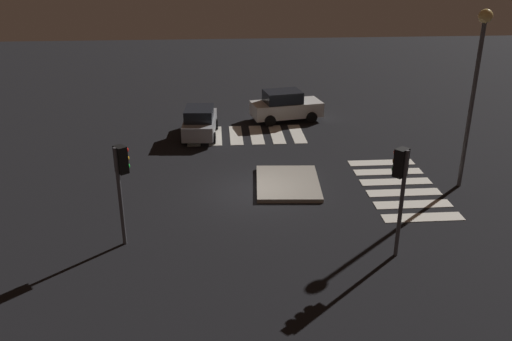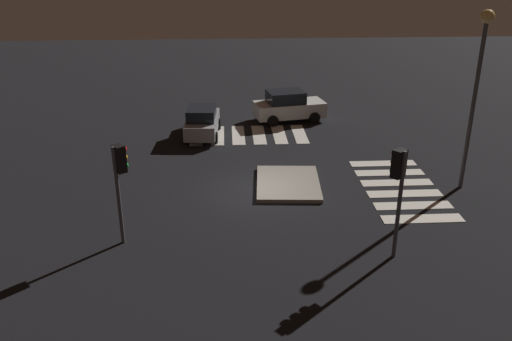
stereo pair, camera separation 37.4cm
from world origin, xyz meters
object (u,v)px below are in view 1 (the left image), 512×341
object	(u,v)px
street_lamp	(477,70)
car_white	(286,106)
traffic_island	(288,183)
traffic_light_south	(400,176)
traffic_light_west	(121,171)
car_silver	(200,122)

from	to	relation	value
street_lamp	car_white	bearing A→B (deg)	32.94
traffic_island	traffic_light_south	size ratio (longest dim) A/B	0.99
traffic_light_west	street_lamp	xyz separation A→B (m)	(3.92, -13.96, 2.40)
traffic_island	traffic_light_west	xyz separation A→B (m)	(-4.54, 6.37, 2.71)
car_white	traffic_island	bearing A→B (deg)	-107.34
traffic_island	car_white	xyz separation A→B (m)	(9.46, -1.05, 0.81)
traffic_light_west	traffic_light_south	world-z (taller)	traffic_light_south
car_white	traffic_light_west	distance (m)	15.96
car_silver	traffic_light_south	bearing A→B (deg)	-148.18
car_silver	traffic_light_south	xyz separation A→B (m)	(-12.87, -6.91, 2.12)
traffic_light_west	car_silver	bearing A→B (deg)	39.60
traffic_light_south	traffic_light_west	bearing A→B (deg)	42.19
traffic_island	street_lamp	distance (m)	9.16
traffic_island	car_silver	xyz separation A→B (m)	(6.87, 4.03, 0.74)
car_silver	traffic_light_west	bearing A→B (deg)	171.96
car_silver	traffic_light_west	xyz separation A→B (m)	(-11.41, 2.35, 1.96)
traffic_island	car_silver	bearing A→B (deg)	30.39
traffic_light_south	street_lamp	size ratio (longest dim) A/B	0.51
traffic_light_west	traffic_light_south	bearing A→B (deg)	-47.72
traffic_island	street_lamp	world-z (taller)	street_lamp
traffic_light_west	street_lamp	distance (m)	14.69
traffic_light_south	traffic_island	bearing A→B (deg)	-13.18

